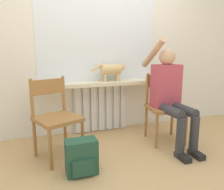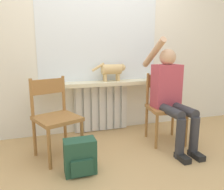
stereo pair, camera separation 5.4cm
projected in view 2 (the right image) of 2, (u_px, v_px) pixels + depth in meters
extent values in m
plane|color=tan|center=(132.00, 169.00, 2.18)|extent=(12.00, 12.00, 0.00)
cube|color=white|center=(99.00, 37.00, 3.06)|extent=(7.00, 0.06, 2.70)
cube|color=silver|center=(101.00, 107.00, 3.20)|extent=(0.79, 0.05, 0.69)
cube|color=silver|center=(79.00, 110.00, 3.05)|extent=(0.08, 0.03, 0.66)
cube|color=silver|center=(87.00, 109.00, 3.08)|extent=(0.08, 0.03, 0.66)
cube|color=silver|center=(94.00, 109.00, 3.12)|extent=(0.08, 0.03, 0.66)
cube|color=silver|center=(102.00, 108.00, 3.15)|extent=(0.08, 0.03, 0.66)
cube|color=silver|center=(109.00, 107.00, 3.19)|extent=(0.08, 0.03, 0.66)
cube|color=silver|center=(117.00, 107.00, 3.22)|extent=(0.08, 0.03, 0.66)
cube|color=silver|center=(124.00, 106.00, 3.26)|extent=(0.08, 0.03, 0.66)
cube|color=beige|center=(103.00, 83.00, 3.02)|extent=(1.77, 0.28, 0.05)
cube|color=white|center=(100.00, 32.00, 3.01)|extent=(1.69, 0.01, 1.35)
cube|color=#9E6B38|center=(57.00, 119.00, 2.35)|extent=(0.56, 0.56, 0.04)
cylinder|color=#9E6B38|center=(49.00, 149.00, 2.14)|extent=(0.04, 0.04, 0.42)
cylinder|color=#9E6B38|center=(82.00, 139.00, 2.38)|extent=(0.04, 0.04, 0.42)
cylinder|color=#9E6B38|center=(35.00, 138.00, 2.42)|extent=(0.04, 0.04, 0.42)
cylinder|color=#9E6B38|center=(65.00, 130.00, 2.66)|extent=(0.04, 0.04, 0.42)
cylinder|color=#9E6B38|center=(32.00, 98.00, 2.33)|extent=(0.04, 0.04, 0.41)
cylinder|color=#9E6B38|center=(64.00, 93.00, 2.57)|extent=(0.04, 0.04, 0.41)
cube|color=#9E6B38|center=(48.00, 86.00, 2.43)|extent=(0.37, 0.17, 0.16)
cube|color=#9E6B38|center=(166.00, 109.00, 2.76)|extent=(0.49, 0.49, 0.04)
cylinder|color=#9E6B38|center=(157.00, 132.00, 2.59)|extent=(0.04, 0.04, 0.42)
cylinder|color=#9E6B38|center=(186.00, 130.00, 2.65)|extent=(0.04, 0.04, 0.42)
cylinder|color=#9E6B38|center=(146.00, 122.00, 2.96)|extent=(0.04, 0.04, 0.42)
cylinder|color=#9E6B38|center=(173.00, 121.00, 3.02)|extent=(0.04, 0.04, 0.42)
cylinder|color=#9E6B38|center=(148.00, 89.00, 2.87)|extent=(0.04, 0.04, 0.41)
cylinder|color=#9E6B38|center=(175.00, 88.00, 2.93)|extent=(0.04, 0.04, 0.41)
cube|color=#9E6B38|center=(162.00, 81.00, 2.88)|extent=(0.39, 0.08, 0.16)
cylinder|color=#333338|center=(169.00, 111.00, 2.53)|extent=(0.11, 0.47, 0.11)
cylinder|color=#333338|center=(183.00, 109.00, 2.58)|extent=(0.11, 0.47, 0.11)
cylinder|color=#333338|center=(180.00, 139.00, 2.36)|extent=(0.10, 0.10, 0.45)
cylinder|color=#333338|center=(194.00, 137.00, 2.42)|extent=(0.10, 0.10, 0.45)
cube|color=black|center=(182.00, 158.00, 2.34)|extent=(0.09, 0.20, 0.06)
cube|color=black|center=(196.00, 155.00, 2.40)|extent=(0.09, 0.20, 0.06)
cube|color=#B74251|center=(166.00, 86.00, 2.72)|extent=(0.34, 0.20, 0.53)
sphere|color=tan|center=(168.00, 57.00, 2.65)|extent=(0.20, 0.20, 0.20)
cylinder|color=tan|center=(154.00, 53.00, 2.74)|extent=(0.08, 0.50, 0.38)
cylinder|color=#B74251|center=(179.00, 88.00, 2.74)|extent=(0.08, 0.08, 0.43)
cylinder|color=#DBB77A|center=(111.00, 69.00, 3.04)|extent=(0.27, 0.14, 0.14)
sphere|color=#DBB77A|center=(122.00, 67.00, 3.08)|extent=(0.09, 0.09, 0.09)
cone|color=#DBB77A|center=(123.00, 65.00, 3.05)|extent=(0.03, 0.03, 0.03)
cone|color=#DBB77A|center=(122.00, 64.00, 3.09)|extent=(0.03, 0.03, 0.03)
cylinder|color=#DBB77A|center=(119.00, 78.00, 3.06)|extent=(0.04, 0.04, 0.10)
cylinder|color=#DBB77A|center=(117.00, 77.00, 3.12)|extent=(0.04, 0.04, 0.10)
cylinder|color=#DBB77A|center=(106.00, 78.00, 3.00)|extent=(0.04, 0.04, 0.10)
cylinder|color=#DBB77A|center=(104.00, 78.00, 3.06)|extent=(0.04, 0.04, 0.10)
cylinder|color=#DBB77A|center=(98.00, 67.00, 2.97)|extent=(0.18, 0.03, 0.12)
cube|color=#234C38|center=(80.00, 156.00, 2.08)|extent=(0.30, 0.17, 0.34)
cube|color=#234C38|center=(82.00, 168.00, 2.00)|extent=(0.21, 0.03, 0.15)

